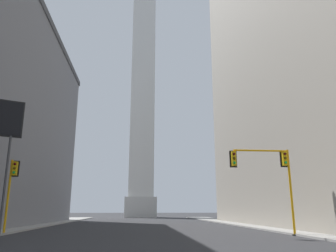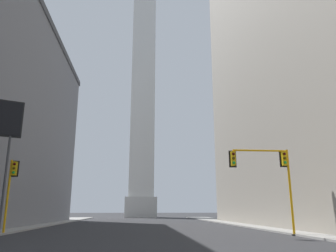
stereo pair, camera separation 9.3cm
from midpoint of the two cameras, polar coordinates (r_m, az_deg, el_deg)
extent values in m
cube|color=gray|center=(34.12, 20.31, -16.54)|extent=(5.00, 98.43, 0.15)
cube|color=silver|center=(83.46, -4.75, -13.92)|extent=(7.68, 7.68, 4.85)
cube|color=silver|center=(89.69, -4.32, 7.18)|extent=(6.14, 6.14, 59.74)
cylinder|color=orange|center=(27.30, 20.64, -10.61)|extent=(0.18, 0.18, 6.48)
cylinder|color=#262626|center=(27.33, 21.25, -17.28)|extent=(0.40, 0.40, 0.10)
cube|color=#E5B20F|center=(27.42, 19.63, -5.35)|extent=(0.35, 0.35, 1.10)
cube|color=black|center=(27.59, 19.49, -5.41)|extent=(0.58, 0.06, 1.32)
sphere|color=#410907|center=(27.30, 19.72, -4.58)|extent=(0.22, 0.22, 0.22)
sphere|color=#483506|center=(27.25, 19.78, -5.28)|extent=(0.22, 0.22, 0.22)
sphere|color=green|center=(27.20, 19.84, -5.99)|extent=(0.22, 0.22, 0.22)
cylinder|color=orange|center=(26.78, 15.82, -4.14)|extent=(4.38, 0.14, 0.14)
sphere|color=orange|center=(27.64, 20.07, -4.11)|extent=(0.18, 0.18, 0.18)
cube|color=#E5B20F|center=(25.97, 11.38, -5.60)|extent=(0.35, 0.35, 1.10)
cube|color=black|center=(26.15, 11.28, -5.66)|extent=(0.58, 0.06, 1.32)
sphere|color=#410907|center=(25.84, 11.44, -4.78)|extent=(0.22, 0.22, 0.22)
sphere|color=#483506|center=(25.79, 11.48, -5.53)|extent=(0.22, 0.22, 0.22)
sphere|color=green|center=(25.74, 11.51, -6.28)|extent=(0.22, 0.22, 0.22)
cylinder|color=orange|center=(29.48, -26.07, -10.94)|extent=(0.18, 0.18, 5.82)
cylinder|color=#262626|center=(29.52, -26.70, -16.46)|extent=(0.40, 0.40, 0.10)
cube|color=#E5B20F|center=(29.54, -25.07, -6.72)|extent=(0.36, 0.36, 1.10)
cube|color=black|center=(29.71, -24.98, -6.77)|extent=(0.58, 0.07, 1.32)
sphere|color=#410907|center=(29.39, -25.09, -6.01)|extent=(0.22, 0.22, 0.22)
sphere|color=#483506|center=(29.35, -25.16, -6.67)|extent=(0.22, 0.22, 0.22)
sphere|color=green|center=(29.32, -25.24, -7.33)|extent=(0.22, 0.22, 0.22)
cylinder|color=#3F3F42|center=(26.79, -26.52, -9.13)|extent=(0.18, 0.18, 7.26)
camera|label=1|loc=(0.05, -89.95, -0.01)|focal=35.00mm
camera|label=2|loc=(0.05, 90.05, 0.01)|focal=35.00mm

